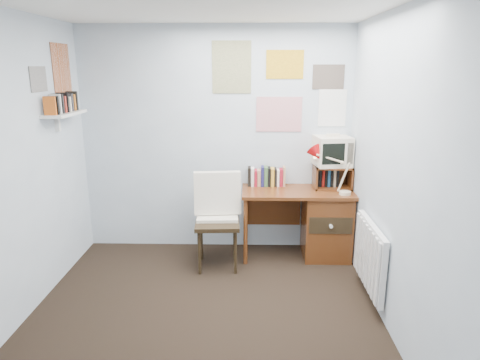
% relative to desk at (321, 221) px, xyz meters
% --- Properties ---
extents(ground, '(3.50, 3.50, 0.00)m').
position_rel_desk_xyz_m(ground, '(-1.17, -1.48, -0.41)').
color(ground, black).
rests_on(ground, ground).
extents(back_wall, '(3.00, 0.02, 2.50)m').
position_rel_desk_xyz_m(back_wall, '(-1.17, 0.27, 0.84)').
color(back_wall, silver).
rests_on(back_wall, ground).
extents(right_wall, '(0.02, 3.50, 2.50)m').
position_rel_desk_xyz_m(right_wall, '(0.33, -1.48, 0.84)').
color(right_wall, silver).
rests_on(right_wall, ground).
extents(desk, '(1.20, 0.55, 0.76)m').
position_rel_desk_xyz_m(desk, '(0.00, 0.00, 0.00)').
color(desk, brown).
rests_on(desk, ground).
extents(desk_chair, '(0.52, 0.50, 0.96)m').
position_rel_desk_xyz_m(desk_chair, '(-1.12, -0.30, 0.08)').
color(desk_chair, black).
rests_on(desk_chair, ground).
extents(desk_lamp, '(0.37, 0.34, 0.45)m').
position_rel_desk_xyz_m(desk_lamp, '(0.21, -0.15, 0.58)').
color(desk_lamp, '#B60C10').
rests_on(desk_lamp, desk).
extents(tv_riser, '(0.40, 0.30, 0.25)m').
position_rel_desk_xyz_m(tv_riser, '(0.12, 0.11, 0.48)').
color(tv_riser, brown).
rests_on(tv_riser, desk).
extents(crt_tv, '(0.41, 0.39, 0.35)m').
position_rel_desk_xyz_m(crt_tv, '(0.11, 0.13, 0.78)').
color(crt_tv, beige).
rests_on(crt_tv, tv_riser).
extents(book_row, '(0.60, 0.14, 0.22)m').
position_rel_desk_xyz_m(book_row, '(-0.51, 0.18, 0.46)').
color(book_row, brown).
rests_on(book_row, desk).
extents(radiator, '(0.09, 0.80, 0.60)m').
position_rel_desk_xyz_m(radiator, '(0.29, -0.93, 0.01)').
color(radiator, white).
rests_on(radiator, right_wall).
extents(wall_shelf, '(0.20, 0.62, 0.24)m').
position_rel_desk_xyz_m(wall_shelf, '(-2.57, -0.38, 1.21)').
color(wall_shelf, white).
rests_on(wall_shelf, left_wall).
extents(posters_back, '(1.20, 0.01, 0.90)m').
position_rel_desk_xyz_m(posters_back, '(-0.47, 0.26, 1.44)').
color(posters_back, white).
rests_on(posters_back, back_wall).
extents(posters_left, '(0.01, 0.70, 0.60)m').
position_rel_desk_xyz_m(posters_left, '(-2.67, -0.38, 1.59)').
color(posters_left, white).
rests_on(posters_left, left_wall).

